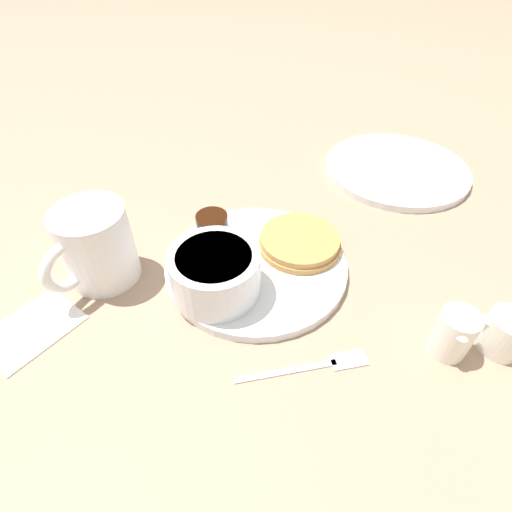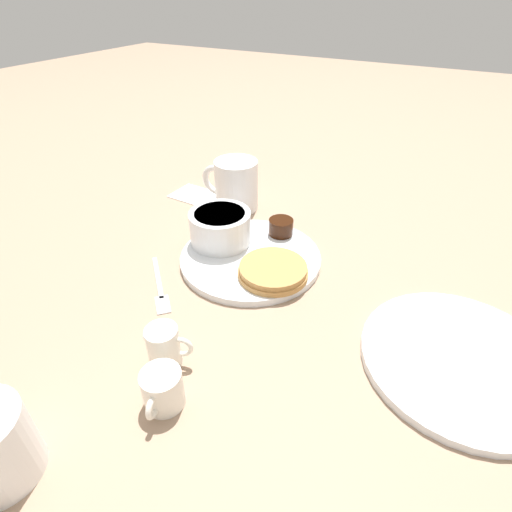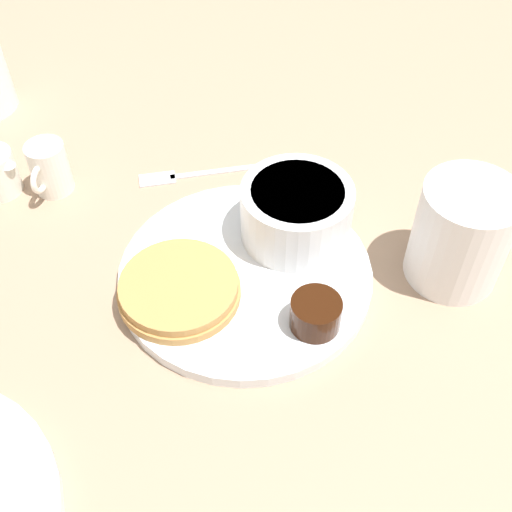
% 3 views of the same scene
% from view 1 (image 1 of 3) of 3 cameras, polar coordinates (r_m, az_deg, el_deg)
% --- Properties ---
extents(ground_plane, '(4.00, 4.00, 0.00)m').
position_cam_1_polar(ground_plane, '(0.53, 0.03, -1.79)').
color(ground_plane, '#9E7F66').
extents(plate, '(0.24, 0.24, 0.01)m').
position_cam_1_polar(plate, '(0.53, 0.03, -1.33)').
color(plate, white).
rests_on(plate, ground_plane).
extents(pancake_stack, '(0.11, 0.11, 0.02)m').
position_cam_1_polar(pancake_stack, '(0.54, 6.26, 2.02)').
color(pancake_stack, '#B78447').
rests_on(pancake_stack, plate).
extents(bowl, '(0.11, 0.11, 0.06)m').
position_cam_1_polar(bowl, '(0.47, -5.86, -2.27)').
color(bowl, white).
rests_on(bowl, plate).
extents(syrup_cup, '(0.04, 0.04, 0.03)m').
position_cam_1_polar(syrup_cup, '(0.56, -6.27, 4.55)').
color(syrup_cup, black).
rests_on(syrup_cup, plate).
extents(butter_ramekin, '(0.04, 0.04, 0.04)m').
position_cam_1_polar(butter_ramekin, '(0.48, -8.53, -3.79)').
color(butter_ramekin, white).
rests_on(butter_ramekin, plate).
extents(coffee_mug, '(0.12, 0.09, 0.10)m').
position_cam_1_polar(coffee_mug, '(0.53, -21.96, 1.25)').
color(coffee_mug, white).
rests_on(coffee_mug, ground_plane).
extents(creamer_pitcher_near, '(0.06, 0.04, 0.06)m').
position_cam_1_polar(creamer_pitcher_near, '(0.48, 26.38, -9.79)').
color(creamer_pitcher_near, white).
rests_on(creamer_pitcher_near, ground_plane).
extents(creamer_pitcher_far, '(0.05, 0.07, 0.05)m').
position_cam_1_polar(creamer_pitcher_far, '(0.51, 32.14, -9.35)').
color(creamer_pitcher_far, white).
rests_on(creamer_pitcher_far, ground_plane).
extents(fork, '(0.11, 0.11, 0.00)m').
position_cam_1_polar(fork, '(0.44, 8.84, -15.14)').
color(fork, silver).
rests_on(fork, ground_plane).
extents(napkin, '(0.10, 0.08, 0.00)m').
position_cam_1_polar(napkin, '(0.53, -29.41, -9.01)').
color(napkin, white).
rests_on(napkin, ground_plane).
extents(far_plate, '(0.25, 0.25, 0.01)m').
position_cam_1_polar(far_plate, '(0.76, 19.43, 11.64)').
color(far_plate, white).
rests_on(far_plate, ground_plane).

